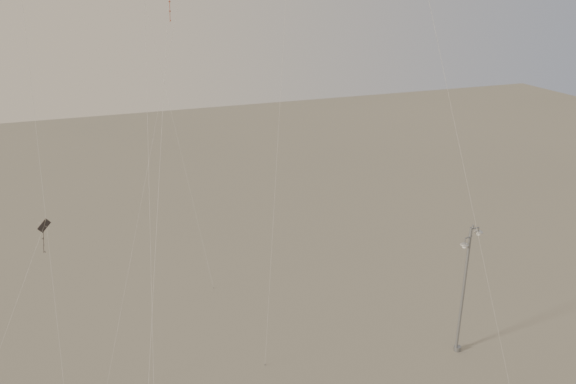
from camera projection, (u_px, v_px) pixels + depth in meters
name	position (u px, v px, depth m)	size (l,w,h in m)	color
street_lamp	(464.00, 286.00, 38.34)	(1.60, 0.75, 8.41)	gray
kite_3	(163.00, 107.00, 28.62)	(4.98, 10.63, 22.15)	maroon
kite_4	(439.00, 51.00, 34.15)	(3.89, 7.68, 24.57)	#2B2524
kite_6	(23.00, 287.00, 27.63)	(6.20, 3.10, 12.35)	#2B2524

